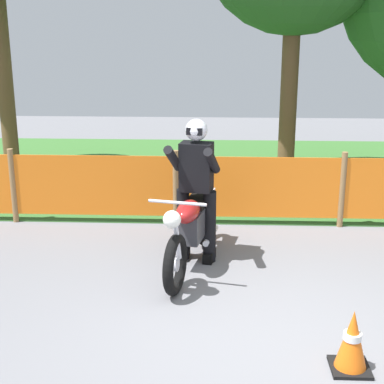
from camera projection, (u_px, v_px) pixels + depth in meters
name	position (u px, v px, depth m)	size (l,w,h in m)	color
ground	(278.00, 337.00, 5.28)	(24.00, 24.00, 0.02)	slate
grass_verge	(247.00, 172.00, 10.86)	(24.00, 5.78, 0.01)	#386B2D
barrier_fence	(259.00, 188.00, 7.94)	(11.40, 0.08, 1.05)	olive
motorcycle_lead	(192.00, 228.00, 6.61)	(0.73, 2.05, 0.98)	black
rider_lead	(196.00, 183.00, 6.68)	(0.63, 0.74, 1.69)	black
traffic_cone	(352.00, 341.00, 4.71)	(0.32, 0.32, 0.53)	black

